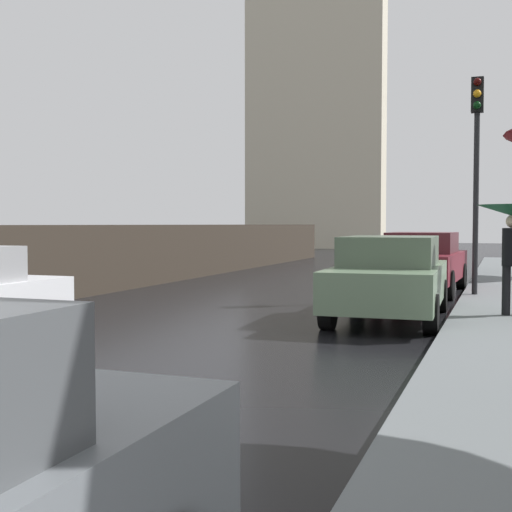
{
  "coord_description": "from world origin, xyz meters",
  "views": [
    {
      "loc": [
        4.86,
        -3.63,
        1.69
      ],
      "look_at": [
        0.82,
        7.46,
        1.14
      ],
      "focal_mm": 47.97,
      "sensor_mm": 36.0,
      "label": 1
    }
  ],
  "objects_px": {
    "car_black_near_kerb": "(425,253)",
    "car_maroon_far_lane": "(422,262)",
    "car_green_far_ahead": "(390,277)",
    "traffic_light": "(477,146)"
  },
  "relations": [
    {
      "from": "car_maroon_far_lane",
      "to": "traffic_light",
      "type": "height_order",
      "value": "traffic_light"
    },
    {
      "from": "car_black_near_kerb",
      "to": "car_green_far_ahead",
      "type": "height_order",
      "value": "car_green_far_ahead"
    },
    {
      "from": "car_green_far_ahead",
      "to": "car_maroon_far_lane",
      "type": "distance_m",
      "value": 5.08
    },
    {
      "from": "car_black_near_kerb",
      "to": "car_maroon_far_lane",
      "type": "relative_size",
      "value": 0.97
    },
    {
      "from": "car_green_far_ahead",
      "to": "car_maroon_far_lane",
      "type": "bearing_deg",
      "value": 88.2
    },
    {
      "from": "car_maroon_far_lane",
      "to": "traffic_light",
      "type": "bearing_deg",
      "value": -44.54
    },
    {
      "from": "car_green_far_ahead",
      "to": "traffic_light",
      "type": "height_order",
      "value": "traffic_light"
    },
    {
      "from": "car_black_near_kerb",
      "to": "car_maroon_far_lane",
      "type": "bearing_deg",
      "value": -88.88
    },
    {
      "from": "car_black_near_kerb",
      "to": "traffic_light",
      "type": "distance_m",
      "value": 7.88
    },
    {
      "from": "car_black_near_kerb",
      "to": "traffic_light",
      "type": "xyz_separation_m",
      "value": [
        1.83,
        -7.19,
        2.67
      ]
    }
  ]
}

